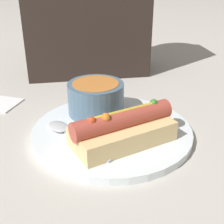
{
  "coord_description": "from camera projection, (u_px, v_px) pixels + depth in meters",
  "views": [
    {
      "loc": [
        -0.08,
        -0.45,
        0.27
      ],
      "look_at": [
        0.0,
        0.0,
        0.04
      ],
      "focal_mm": 50.0,
      "sensor_mm": 36.0,
      "label": 1
    }
  ],
  "objects": [
    {
      "name": "ground_plane",
      "position": [
        112.0,
        135.0,
        0.53
      ],
      "size": [
        4.0,
        4.0,
        0.0
      ],
      "primitive_type": "plane",
      "color": "#BCB7AD"
    },
    {
      "name": "soup_bowl",
      "position": [
        96.0,
        97.0,
        0.56
      ],
      "size": [
        0.1,
        0.1,
        0.06
      ],
      "color": "slate",
      "rests_on": "dinner_plate"
    },
    {
      "name": "dinner_plate",
      "position": [
        112.0,
        131.0,
        0.52
      ],
      "size": [
        0.27,
        0.27,
        0.01
      ],
      "color": "white",
      "rests_on": "ground_plane"
    },
    {
      "name": "hot_dog",
      "position": [
        123.0,
        129.0,
        0.47
      ],
      "size": [
        0.17,
        0.12,
        0.06
      ],
      "rotation": [
        0.0,
        0.0,
        0.35
      ],
      "color": "#E5C17F",
      "rests_on": "dinner_plate"
    },
    {
      "name": "spoon",
      "position": [
        64.0,
        130.0,
        0.51
      ],
      "size": [
        0.1,
        0.14,
        0.01
      ],
      "rotation": [
        0.0,
        0.0,
        2.14
      ],
      "color": "#B7B7BC",
      "rests_on": "dinner_plate"
    }
  ]
}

